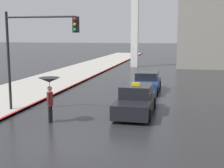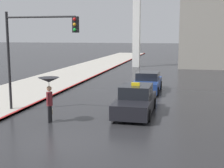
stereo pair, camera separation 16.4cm
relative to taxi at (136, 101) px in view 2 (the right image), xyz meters
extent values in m
plane|color=#262628|center=(-2.16, -5.60, -0.69)|extent=(300.00, 300.00, 0.00)
cube|color=black|center=(0.00, -0.06, -0.16)|extent=(1.80, 4.58, 0.72)
cube|color=black|center=(0.00, 0.17, 0.51)|extent=(1.58, 2.06, 0.64)
cylinder|color=black|center=(0.85, -1.48, -0.39)|extent=(0.20, 0.60, 0.60)
cylinder|color=black|center=(-0.86, -1.48, -0.39)|extent=(0.20, 0.60, 0.60)
cylinder|color=black|center=(0.85, 1.36, -0.39)|extent=(0.20, 0.60, 0.60)
cylinder|color=black|center=(-0.86, 1.36, -0.39)|extent=(0.20, 0.60, 0.60)
cube|color=yellow|center=(0.00, -0.06, 0.91)|extent=(0.44, 0.16, 0.16)
cube|color=navy|center=(-0.14, 6.71, -0.17)|extent=(1.80, 4.57, 0.72)
cube|color=black|center=(-0.14, 6.94, 0.47)|extent=(1.58, 2.06, 0.56)
cylinder|color=black|center=(0.72, 5.29, -0.39)|extent=(0.20, 0.60, 0.60)
cylinder|color=black|center=(-0.99, 5.29, -0.39)|extent=(0.20, 0.60, 0.60)
cylinder|color=black|center=(0.72, 8.13, -0.39)|extent=(0.20, 0.60, 0.60)
cylinder|color=black|center=(-0.99, 8.13, -0.39)|extent=(0.20, 0.60, 0.60)
cylinder|color=black|center=(-3.74, -2.77, -0.27)|extent=(0.12, 0.12, 0.83)
cylinder|color=black|center=(-3.75, -2.55, -0.27)|extent=(0.12, 0.12, 0.83)
cylinder|color=maroon|center=(-3.74, -2.66, 0.47)|extent=(0.30, 0.30, 0.66)
sphere|color=tan|center=(-3.74, -2.66, 0.97)|extent=(0.24, 0.24, 0.24)
cylinder|color=maroon|center=(-3.74, -2.84, 0.52)|extent=(0.07, 0.07, 0.56)
cylinder|color=maroon|center=(-3.75, -2.47, 0.52)|extent=(0.07, 0.07, 0.56)
cone|color=#232328|center=(-3.74, -2.66, 1.38)|extent=(1.01, 1.01, 0.23)
cylinder|color=black|center=(-3.74, -2.66, 1.04)|extent=(0.02, 0.02, 0.69)
cube|color=#BFB28C|center=(-3.80, -2.39, -0.23)|extent=(0.10, 0.18, 0.28)
cylinder|color=black|center=(-6.81, -0.99, 2.00)|extent=(0.14, 0.14, 5.39)
cylinder|color=black|center=(-4.88, -0.99, 4.40)|extent=(3.85, 0.10, 0.10)
cube|color=black|center=(-2.95, -0.99, 4.00)|extent=(0.28, 0.28, 0.80)
sphere|color=red|center=(-2.95, -1.15, 4.26)|extent=(0.16, 0.16, 0.16)
sphere|color=orange|center=(-2.95, -1.15, 4.00)|extent=(0.16, 0.16, 0.16)
sphere|color=green|center=(-2.95, -1.15, 3.74)|extent=(0.16, 0.16, 0.16)
cube|color=white|center=(-3.69, 24.59, 6.38)|extent=(0.90, 0.90, 14.14)
camera|label=1|loc=(2.27, -16.20, 3.48)|focal=50.00mm
camera|label=2|loc=(2.43, -16.16, 3.48)|focal=50.00mm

